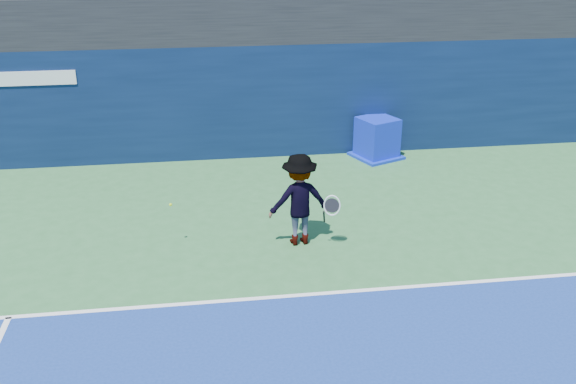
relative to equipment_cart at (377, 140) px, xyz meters
The scene contains 6 objects.
baseline 7.23m from the equipment_cart, 113.84° to the right, with size 24.00×0.10×0.01m, color white.
stadium_band 4.66m from the equipment_cart, 146.81° to the left, with size 36.00×3.00×1.20m, color black.
back_wall_assembly 3.22m from the equipment_cart, 162.76° to the left, with size 36.00×1.03×3.00m.
equipment_cart is the anchor object (origin of this frame).
tennis_player 5.45m from the equipment_cart, 121.52° to the right, with size 1.39×0.81×1.86m.
tennis_ball 6.93m from the equipment_cart, 140.24° to the right, with size 0.06×0.06×0.06m.
Camera 1 is at (-1.73, -6.30, 5.95)m, focal length 40.00 mm.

